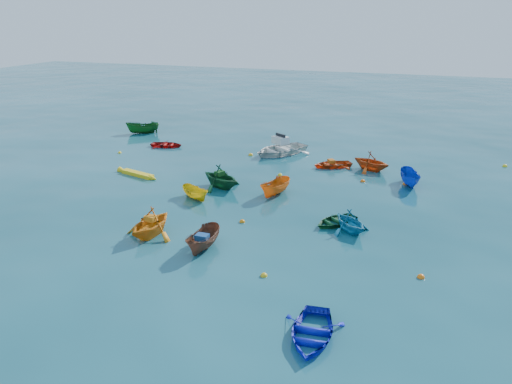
% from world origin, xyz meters
% --- Properties ---
extents(ground, '(160.00, 160.00, 0.00)m').
position_xyz_m(ground, '(0.00, 0.00, 0.00)').
color(ground, '#093943').
rests_on(ground, ground).
extents(sampan_brown_mid, '(1.16, 3.00, 1.16)m').
position_xyz_m(sampan_brown_mid, '(0.01, -2.97, 0.00)').
color(sampan_brown_mid, brown).
rests_on(sampan_brown_mid, ground).
extents(dinghy_blue_se, '(2.65, 3.49, 0.68)m').
position_xyz_m(dinghy_blue_se, '(6.93, -8.34, 0.00)').
color(dinghy_blue_se, '#0F19BC').
rests_on(dinghy_blue_se, ground).
extents(dinghy_orange_w, '(3.02, 3.41, 1.68)m').
position_xyz_m(dinghy_orange_w, '(-3.41, -2.40, 0.00)').
color(dinghy_orange_w, orange).
rests_on(dinghy_orange_w, ground).
extents(sampan_yellow_mid, '(2.62, 2.05, 0.96)m').
position_xyz_m(sampan_yellow_mid, '(-3.62, 3.49, 0.00)').
color(sampan_yellow_mid, gold).
rests_on(sampan_yellow_mid, ground).
extents(dinghy_green_e, '(3.20, 3.36, 0.57)m').
position_xyz_m(dinghy_green_e, '(5.72, 2.47, 0.00)').
color(dinghy_green_e, '#104825').
rests_on(dinghy_green_e, ground).
extents(dinghy_cyan_se, '(3.35, 3.35, 1.34)m').
position_xyz_m(dinghy_cyan_se, '(6.66, 1.78, 0.00)').
color(dinghy_cyan_se, teal).
rests_on(dinghy_cyan_se, ground).
extents(dinghy_red_nw, '(3.12, 2.43, 0.59)m').
position_xyz_m(dinghy_red_nw, '(-12.01, 14.70, 0.00)').
color(dinghy_red_nw, '#AE100E').
rests_on(dinghy_red_nw, ground).
extents(sampan_orange_n, '(1.92, 3.23, 1.17)m').
position_xyz_m(sampan_orange_n, '(1.04, 5.94, 0.00)').
color(sampan_orange_n, orange).
rests_on(sampan_orange_n, ground).
extents(dinghy_green_n, '(4.06, 3.82, 1.70)m').
position_xyz_m(dinghy_green_n, '(-2.98, 6.14, 0.00)').
color(dinghy_green_n, '#124E28').
rests_on(dinghy_green_n, ground).
extents(dinghy_red_ne, '(3.77, 3.54, 0.64)m').
position_xyz_m(dinghy_red_ne, '(3.30, 13.54, 0.00)').
color(dinghy_red_ne, '#D04111').
rests_on(dinghy_red_ne, ground).
extents(sampan_blue_far, '(1.89, 3.27, 1.19)m').
position_xyz_m(sampan_blue_far, '(9.30, 10.99, 0.00)').
color(sampan_blue_far, '#0D31AB').
rests_on(sampan_blue_far, ground).
extents(dinghy_orange_far, '(3.79, 3.58, 1.57)m').
position_xyz_m(dinghy_orange_far, '(6.26, 13.69, 0.00)').
color(dinghy_orange_far, '#BD4511').
rests_on(dinghy_orange_far, ground).
extents(sampan_green_far, '(3.43, 2.58, 1.25)m').
position_xyz_m(sampan_green_far, '(-16.88, 18.62, 0.00)').
color(sampan_green_far, '#124D19').
rests_on(sampan_green_far, ground).
extents(kayak_yellow, '(3.69, 1.50, 0.37)m').
position_xyz_m(kayak_yellow, '(-9.84, 6.46, 0.00)').
color(kayak_yellow, yellow).
rests_on(kayak_yellow, ground).
extents(motorboat_white, '(5.83, 6.25, 1.66)m').
position_xyz_m(motorboat_white, '(-1.66, 15.85, 0.00)').
color(motorboat_white, silver).
rests_on(motorboat_white, ground).
extents(tarp_blue_a, '(0.64, 0.49, 0.31)m').
position_xyz_m(tarp_blue_a, '(0.01, -3.12, 0.73)').
color(tarp_blue_a, navy).
rests_on(tarp_blue_a, sampan_brown_mid).
extents(tarp_orange_a, '(0.64, 0.50, 0.29)m').
position_xyz_m(tarp_orange_a, '(-3.40, -2.35, 0.98)').
color(tarp_orange_a, orange).
rests_on(tarp_orange_a, dinghy_orange_w).
extents(tarp_green_b, '(0.67, 0.75, 0.30)m').
position_xyz_m(tarp_green_b, '(-3.08, 6.18, 1.00)').
color(tarp_green_b, '#114616').
rests_on(tarp_green_b, dinghy_green_n).
extents(tarp_orange_b, '(0.69, 0.73, 0.28)m').
position_xyz_m(tarp_orange_b, '(3.22, 13.49, 0.46)').
color(tarp_orange_b, '#B35612').
rests_on(tarp_orange_b, dinghy_red_ne).
extents(buoy_ye_a, '(0.33, 0.33, 0.33)m').
position_xyz_m(buoy_ye_a, '(3.79, -4.57, 0.00)').
color(buoy_ye_a, gold).
rests_on(buoy_ye_a, ground).
extents(buoy_or_b, '(0.35, 0.35, 0.35)m').
position_xyz_m(buoy_or_b, '(10.60, -2.30, 0.00)').
color(buoy_or_b, orange).
rests_on(buoy_or_b, ground).
extents(buoy_ye_b, '(0.31, 0.31, 0.31)m').
position_xyz_m(buoy_ye_b, '(-14.75, 11.42, 0.00)').
color(buoy_ye_b, yellow).
rests_on(buoy_ye_b, ground).
extents(buoy_or_c, '(0.33, 0.33, 0.33)m').
position_xyz_m(buoy_or_c, '(0.60, 0.94, 0.00)').
color(buoy_or_c, orange).
rests_on(buoy_or_c, ground).
extents(buoy_ye_c, '(0.32, 0.32, 0.32)m').
position_xyz_m(buoy_ye_c, '(0.07, 10.10, 0.00)').
color(buoy_ye_c, yellow).
rests_on(buoy_ye_c, ground).
extents(buoy_or_d, '(0.35, 0.35, 0.35)m').
position_xyz_m(buoy_or_d, '(6.10, 10.67, 0.00)').
color(buoy_or_d, '#EC5C0C').
rests_on(buoy_or_d, ground).
extents(buoy_ye_d, '(0.38, 0.38, 0.38)m').
position_xyz_m(buoy_ye_d, '(-3.89, 14.55, 0.00)').
color(buoy_ye_d, gold).
rests_on(buoy_ye_d, ground).
extents(buoy_or_e, '(0.37, 0.37, 0.37)m').
position_xyz_m(buoy_or_e, '(9.01, 11.03, 0.00)').
color(buoy_or_e, '#CF640B').
rests_on(buoy_or_e, ground).
extents(buoy_ye_e, '(0.37, 0.37, 0.37)m').
position_xyz_m(buoy_ye_e, '(16.09, 18.19, 0.00)').
color(buoy_ye_e, yellow).
rests_on(buoy_ye_e, ground).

